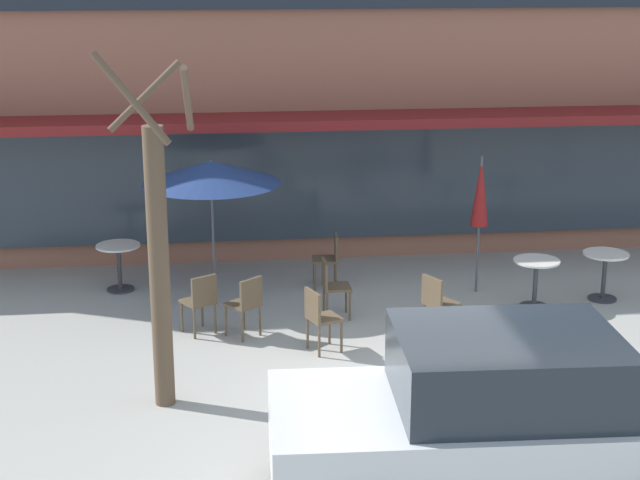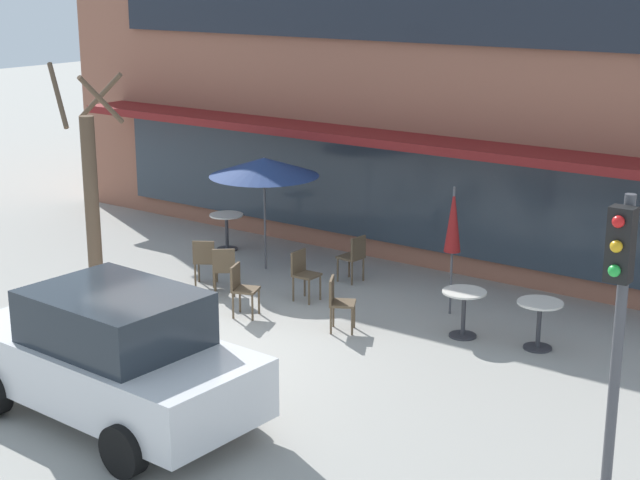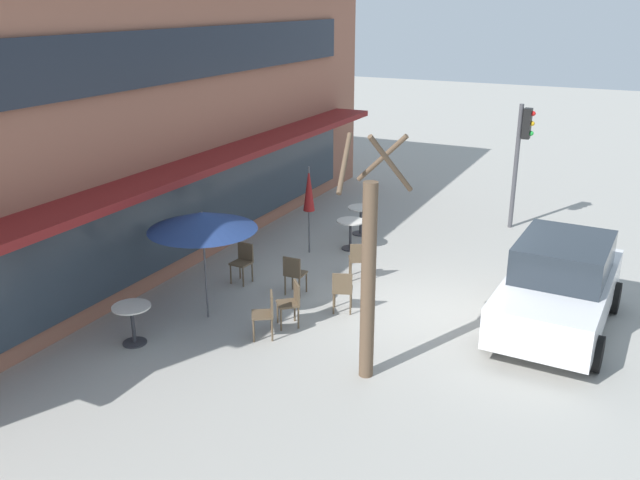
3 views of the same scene
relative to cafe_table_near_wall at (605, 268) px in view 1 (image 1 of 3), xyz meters
name	(u,v)px [view 1 (image 1 of 3)]	position (x,y,z in m)	size (l,w,h in m)	color
ground_plane	(399,406)	(-3.88, -3.33, -0.52)	(80.00, 80.00, 0.00)	#9E9B93
building_facade	(310,45)	(-3.88, 6.63, 2.87)	(18.93, 9.10, 6.76)	#935B47
cafe_table_near_wall	(605,268)	(0.00, 0.00, 0.00)	(0.70, 0.70, 0.76)	#333338
cafe_table_streetside	(119,259)	(-7.52, 1.32, 0.00)	(0.70, 0.70, 0.76)	#333338
cafe_table_by_tree	(536,275)	(-1.18, -0.22, 0.00)	(0.70, 0.70, 0.76)	#333338
patio_umbrella_green_folded	(480,192)	(-1.86, 0.60, 1.11)	(0.28, 0.28, 2.20)	#4C4C51
patio_umbrella_cream_folded	(211,172)	(-6.02, 0.75, 1.51)	(2.10, 2.10, 2.20)	#4C4C51
cafe_chair_0	(319,315)	(-4.64, -1.57, 0.01)	(0.52, 0.52, 0.89)	brown
cafe_chair_1	(246,302)	(-5.59, -0.93, 0.01)	(0.56, 0.56, 0.89)	brown
cafe_chair_2	(437,301)	(-2.93, -1.18, 0.01)	(0.54, 0.54, 0.89)	brown
cafe_chair_3	(332,284)	(-4.31, -0.29, 0.01)	(0.41, 0.41, 0.89)	brown
cafe_chair_4	(201,299)	(-6.23, -0.74, 0.01)	(0.55, 0.55, 0.89)	brown
cafe_chair_5	(330,256)	(-4.16, 1.08, 0.01)	(0.43, 0.43, 0.89)	brown
parked_sedan	(493,420)	(-3.42, -5.52, 0.36)	(4.27, 2.15, 1.76)	silver
street_tree	(159,253)	(-6.66, -2.93, 1.37)	(1.07, 1.16, 4.21)	brown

